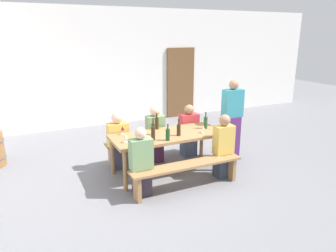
{
  "coord_description": "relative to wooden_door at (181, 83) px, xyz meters",
  "views": [
    {
      "loc": [
        -2.33,
        -4.9,
        2.49
      ],
      "look_at": [
        0.0,
        0.0,
        0.9
      ],
      "focal_mm": 33.63,
      "sensor_mm": 36.0,
      "label": 1
    }
  ],
  "objects": [
    {
      "name": "back_wall",
      "position": [
        -2.16,
        0.14,
        0.55
      ],
      "size": [
        14.0,
        0.2,
        3.2
      ],
      "primitive_type": "cube",
      "color": "white",
      "rests_on": "ground"
    },
    {
      "name": "wine_glass_2",
      "position": [
        -2.91,
        -3.32,
        -0.19
      ],
      "size": [
        0.07,
        0.07,
        0.16
      ],
      "color": "silver",
      "rests_on": "tasting_table"
    },
    {
      "name": "wine_glass_1",
      "position": [
        -1.55,
        -3.86,
        -0.2
      ],
      "size": [
        0.07,
        0.07,
        0.15
      ],
      "color": "silver",
      "rests_on": "tasting_table"
    },
    {
      "name": "seated_guest_near_0",
      "position": [
        -2.9,
        -4.23,
        -0.52
      ],
      "size": [
        0.35,
        0.24,
        1.12
      ],
      "rotation": [
        0.0,
        0.0,
        1.57
      ],
      "color": "#392F3E",
      "rests_on": "ground"
    },
    {
      "name": "ground_plane",
      "position": [
        -2.16,
        -3.64,
        -1.05
      ],
      "size": [
        24.0,
        24.0,
        0.0
      ],
      "primitive_type": "plane",
      "color": "slate"
    },
    {
      "name": "wine_bottle_1",
      "position": [
        -2.42,
        -3.57,
        -0.19
      ],
      "size": [
        0.07,
        0.07,
        0.31
      ],
      "color": "#332814",
      "rests_on": "tasting_table"
    },
    {
      "name": "bench_near",
      "position": [
        -2.16,
        -4.38,
        -0.7
      ],
      "size": [
        1.96,
        0.3,
        0.45
      ],
      "color": "#9E7247",
      "rests_on": "ground"
    },
    {
      "name": "wine_bottle_4",
      "position": [
        -1.36,
        -3.63,
        -0.18
      ],
      "size": [
        0.07,
        0.07,
        0.32
      ],
      "color": "#234C2D",
      "rests_on": "tasting_table"
    },
    {
      "name": "seated_guest_near_1",
      "position": [
        -1.35,
        -4.23,
        -0.5
      ],
      "size": [
        0.35,
        0.24,
        1.16
      ],
      "rotation": [
        0.0,
        0.0,
        1.57
      ],
      "color": "#2E394A",
      "rests_on": "ground"
    },
    {
      "name": "tasting_table",
      "position": [
        -2.16,
        -3.64,
        -0.37
      ],
      "size": [
        2.06,
        0.87,
        0.75
      ],
      "color": "#9E7247",
      "rests_on": "ground"
    },
    {
      "name": "seated_guest_far_2",
      "position": [
        -1.4,
        -3.06,
        -0.53
      ],
      "size": [
        0.4,
        0.24,
        1.1
      ],
      "rotation": [
        0.0,
        0.0,
        -1.57
      ],
      "color": "#46546C",
      "rests_on": "ground"
    },
    {
      "name": "wine_bottle_0",
      "position": [
        -2.31,
        -3.96,
        -0.19
      ],
      "size": [
        0.07,
        0.07,
        0.28
      ],
      "color": "#194723",
      "rests_on": "tasting_table"
    },
    {
      "name": "wine_glass_0",
      "position": [
        -3.0,
        -3.76,
        -0.2
      ],
      "size": [
        0.06,
        0.06,
        0.15
      ],
      "color": "silver",
      "rests_on": "tasting_table"
    },
    {
      "name": "wine_bottle_5",
      "position": [
        -2.22,
        -3.27,
        -0.18
      ],
      "size": [
        0.07,
        0.07,
        0.31
      ],
      "color": "#332814",
      "rests_on": "tasting_table"
    },
    {
      "name": "wooden_door",
      "position": [
        0.0,
        0.0,
        0.0
      ],
      "size": [
        0.9,
        0.06,
        2.1
      ],
      "primitive_type": "cube",
      "color": "brown",
      "rests_on": "ground"
    },
    {
      "name": "seated_guest_far_1",
      "position": [
        -2.16,
        -3.06,
        -0.49
      ],
      "size": [
        0.35,
        0.24,
        1.16
      ],
      "rotation": [
        0.0,
        0.0,
        -1.57
      ],
      "color": "#54264B",
      "rests_on": "ground"
    },
    {
      "name": "bench_far",
      "position": [
        -2.16,
        -2.91,
        -0.7
      ],
      "size": [
        1.96,
        0.3,
        0.45
      ],
      "color": "#9E7247",
      "rests_on": "ground"
    },
    {
      "name": "wine_bottle_2",
      "position": [
        -2.53,
        -3.83,
        -0.17
      ],
      "size": [
        0.07,
        0.07,
        0.32
      ],
      "color": "#332814",
      "rests_on": "tasting_table"
    },
    {
      "name": "wine_bottle_3",
      "position": [
        -2.03,
        -3.81,
        -0.19
      ],
      "size": [
        0.07,
        0.07,
        0.31
      ],
      "color": "#332814",
      "rests_on": "tasting_table"
    },
    {
      "name": "seated_guest_far_0",
      "position": [
        -2.92,
        -3.06,
        -0.52
      ],
      "size": [
        0.39,
        0.24,
        1.11
      ],
      "rotation": [
        0.0,
        0.0,
        -1.57
      ],
      "color": "#4F506C",
      "rests_on": "ground"
    },
    {
      "name": "standing_host",
      "position": [
        -0.7,
        -3.58,
        -0.26
      ],
      "size": [
        0.41,
        0.24,
        1.64
      ],
      "rotation": [
        0.0,
        0.0,
        3.14
      ],
      "color": "#542767",
      "rests_on": "ground"
    }
  ]
}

